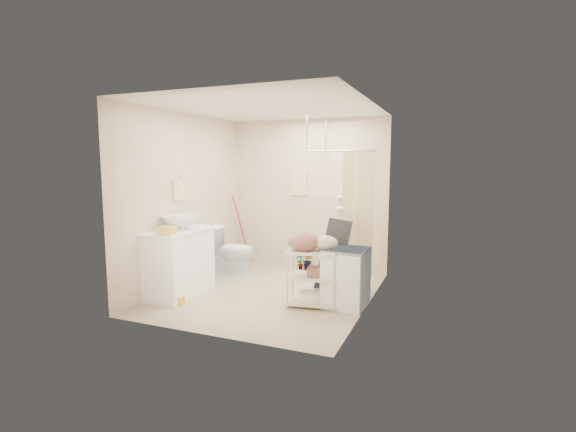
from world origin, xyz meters
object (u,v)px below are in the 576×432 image
(vanity, at_px, (179,262))
(laundry_rack, at_px, (312,273))
(toilet, at_px, (231,250))
(washing_machine, at_px, (346,277))

(vanity, xyz_separation_m, laundry_rack, (1.89, 0.25, -0.02))
(vanity, distance_m, laundry_rack, 1.91)
(vanity, height_order, toilet, vanity)
(toilet, height_order, laundry_rack, laundry_rack)
(toilet, xyz_separation_m, laundry_rack, (1.77, -1.01, 0.04))
(vanity, xyz_separation_m, washing_machine, (2.30, 0.41, -0.08))
(vanity, distance_m, toilet, 1.26)
(washing_machine, xyz_separation_m, laundry_rack, (-0.41, -0.17, 0.06))
(vanity, relative_size, laundry_rack, 1.19)
(vanity, height_order, laundry_rack, vanity)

